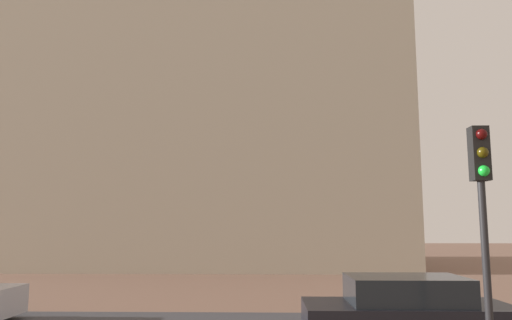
{
  "coord_description": "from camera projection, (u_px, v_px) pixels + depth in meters",
  "views": [
    {
      "loc": [
        0.39,
        -3.2,
        2.63
      ],
      "look_at": [
        0.06,
        10.68,
        4.5
      ],
      "focal_mm": 34.04,
      "sensor_mm": 36.0,
      "label": 1
    }
  ],
  "objects": [
    {
      "name": "traffic_light_pole",
      "position": [
        483.0,
        203.0,
        7.86
      ],
      "size": [
        0.28,
        0.34,
        4.25
      ],
      "color": "black",
      "rests_on": "ground_plane"
    },
    {
      "name": "landmark_building",
      "position": [
        199.0,
        114.0,
        34.32
      ],
      "size": [
        25.8,
        14.01,
        37.68
      ],
      "color": "#B2A893",
      "rests_on": "ground_plane"
    },
    {
      "name": "car_black",
      "position": [
        407.0,
        317.0,
        10.05
      ],
      "size": [
        4.26,
        2.1,
        1.57
      ],
      "color": "black",
      "rests_on": "ground_plane"
    }
  ]
}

